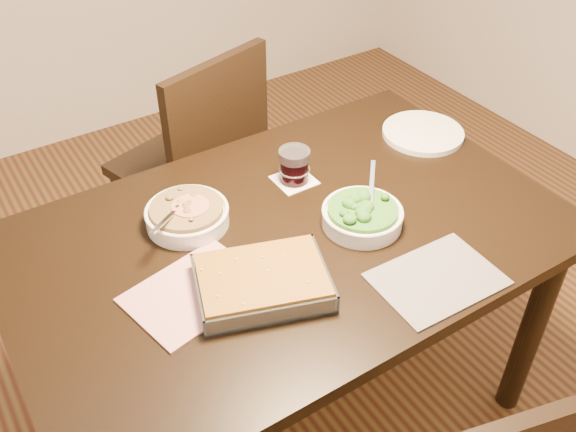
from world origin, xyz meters
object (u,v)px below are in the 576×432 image
object	(u,v)px
dinner_plate	(423,133)
baking_dish	(262,282)
chair_far	(200,158)
table	(288,259)
broccoli_bowl	(362,215)
stew_bowl	(187,214)
wine_tumbler	(294,165)

from	to	relation	value
dinner_plate	baking_dish	bearing A→B (deg)	-158.23
chair_far	table	bearing A→B (deg)	65.85
broccoli_bowl	dinner_plate	bearing A→B (deg)	29.36
stew_bowl	baking_dish	world-z (taller)	stew_bowl
chair_far	wine_tumbler	bearing A→B (deg)	77.10
wine_tumbler	table	bearing A→B (deg)	-127.02
stew_bowl	baking_dish	bearing A→B (deg)	-82.81
stew_bowl	broccoli_bowl	bearing A→B (deg)	-32.88
table	broccoli_bowl	bearing A→B (deg)	-23.00
baking_dish	chair_far	world-z (taller)	chair_far
table	chair_far	distance (m)	0.76
broccoli_bowl	baking_dish	size ratio (longest dim) A/B	0.59
broccoli_bowl	chair_far	bearing A→B (deg)	95.53
table	baking_dish	bearing A→B (deg)	-138.83
baking_dish	chair_far	bearing A→B (deg)	92.44
table	wine_tumbler	size ratio (longest dim) A/B	14.45
table	dinner_plate	bearing A→B (deg)	15.24
table	wine_tumbler	xyz separation A→B (m)	(0.13, 0.18, 0.15)
table	wine_tumbler	bearing A→B (deg)	52.98
table	stew_bowl	world-z (taller)	stew_bowl
dinner_plate	broccoli_bowl	bearing A→B (deg)	-150.64
stew_bowl	baking_dish	distance (m)	0.31
stew_bowl	chair_far	xyz separation A→B (m)	(0.30, 0.57, -0.26)
wine_tumbler	dinner_plate	world-z (taller)	wine_tumbler
baking_dish	broccoli_bowl	bearing A→B (deg)	29.76
table	broccoli_bowl	size ratio (longest dim) A/B	6.66
dinner_plate	chair_far	distance (m)	0.80
table	baking_dish	world-z (taller)	baking_dish
broccoli_bowl	chair_far	world-z (taller)	chair_far
chair_far	dinner_plate	bearing A→B (deg)	114.44
table	broccoli_bowl	distance (m)	0.23
wine_tumbler	chair_far	bearing A→B (deg)	93.75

